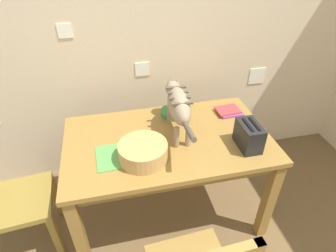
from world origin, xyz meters
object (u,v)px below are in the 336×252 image
Objects in this scene: dining_table at (168,149)px; cat at (178,105)px; toaster at (249,136)px; wooden_chair_near at (10,201)px; saucer_bowl at (173,112)px; wicker_basket at (143,152)px; magazine at (120,155)px; book_stack at (229,111)px; coffee_mug at (173,105)px.

cat reaches higher than dining_table.
dining_table is 0.54m from toaster.
dining_table is at bearing 86.62° from wooden_chair_near.
saucer_bowl is 0.52m from wicker_basket.
cat is at bearing 19.30° from magazine.
saucer_bowl is at bearing 99.43° from wooden_chair_near.
cat is at bearing -94.06° from saucer_bowl.
wooden_chair_near reaches higher than wicker_basket.
wicker_basket is (-0.19, -0.16, 0.15)m from dining_table.
saucer_bowl is 0.43m from book_stack.
coffee_mug is at bearing 0.00° from saucer_bowl.
wooden_chair_near is at bearing 172.25° from magazine.
wicker_basket is 0.67m from toaster.
book_stack is 0.79m from wicker_basket.
cat reaches higher than wooden_chair_near.
toaster is (0.80, -0.09, 0.08)m from magazine.
wooden_chair_near is at bearing -171.09° from cat.
cat is 1.26m from wooden_chair_near.
wooden_chair_near is at bearing 174.28° from toaster.
saucer_bowl is 1.51× the size of coffee_mug.
dining_table is 0.34m from coffee_mug.
wooden_chair_near is (-1.07, -0.04, -0.21)m from dining_table.
coffee_mug is at bearing 89.00° from cat.
magazine is 1.50× the size of book_stack.
book_stack is at bearing 21.76° from cat.
book_stack is 0.21× the size of wooden_chair_near.
cat is at bearing -162.29° from book_stack.
wooden_chair_near is (-0.88, 0.12, -0.36)m from wicker_basket.
toaster is (0.67, -0.03, 0.03)m from wicker_basket.
dining_table is 11.35× the size of coffee_mug.
toaster reaches higher than coffee_mug.
magazine is at bearing -138.43° from saucer_bowl.
coffee_mug is 0.41× the size of magazine.
coffee_mug is at bearing 56.12° from wicker_basket.
cat is 0.25m from coffee_mug.
coffee_mug is (0.10, 0.27, 0.17)m from dining_table.
book_stack is at bearing 17.18° from magazine.
cat is 0.49m from magazine.
toaster reaches higher than wicker_basket.
cat is 3.53× the size of toaster.
cat is at bearing 35.56° from dining_table.
wicker_basket is 1.49× the size of toaster.
wooden_chair_near is at bearing 171.91° from wicker_basket.
cat is 0.77× the size of wooden_chair_near.
wooden_chair_near is (-1.17, -0.31, -0.39)m from coffee_mug.
magazine is at bearing -154.06° from cat.
saucer_bowl is 0.20× the size of wooden_chair_near.
wicker_basket is 0.32× the size of wooden_chair_near.
book_stack reaches higher than magazine.
wicker_basket is at bearing -152.98° from book_stack.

